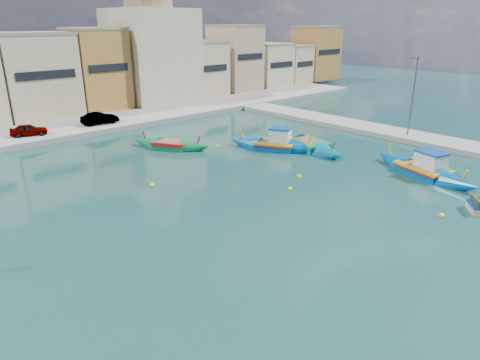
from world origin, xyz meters
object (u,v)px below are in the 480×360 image
luzzu_blue_cabin (275,145)px  luzzu_cyan_mid (308,146)px  quay_street_lamp (412,96)px  luzzu_green (171,146)px  luzzu_turquoise_cabin (423,171)px  church_block (151,42)px

luzzu_blue_cabin → luzzu_cyan_mid: 3.07m
quay_street_lamp → luzzu_blue_cabin: size_ratio=0.90×
luzzu_blue_cabin → luzzu_green: bearing=135.4°
luzzu_blue_cabin → luzzu_cyan_mid: (2.36, -1.95, -0.08)m
luzzu_turquoise_cabin → luzzu_cyan_mid: luzzu_turquoise_cabin is taller
luzzu_cyan_mid → luzzu_green: 12.59m
luzzu_blue_cabin → luzzu_cyan_mid: size_ratio=0.90×
luzzu_turquoise_cabin → luzzu_green: luzzu_turquoise_cabin is taller
church_block → luzzu_green: church_block is taller
church_block → luzzu_turquoise_cabin: (-1.45, -39.88, -8.03)m
luzzu_blue_cabin → quay_street_lamp: bearing=-28.7°
luzzu_cyan_mid → luzzu_blue_cabin: bearing=140.4°
quay_street_lamp → luzzu_turquoise_cabin: bearing=-146.5°
luzzu_green → church_block: bearing=61.4°
luzzu_turquoise_cabin → luzzu_green: (-9.86, 19.11, -0.11)m
luzzu_green → luzzu_cyan_mid: bearing=-43.4°
luzzu_blue_cabin → luzzu_green: luzzu_blue_cabin is taller
church_block → luzzu_cyan_mid: 30.59m
church_block → luzzu_turquoise_cabin: church_block is taller
quay_street_lamp → luzzu_green: size_ratio=1.04×
luzzu_turquoise_cabin → luzzu_blue_cabin: bearing=103.9°
church_block → luzzu_turquoise_cabin: 40.71m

